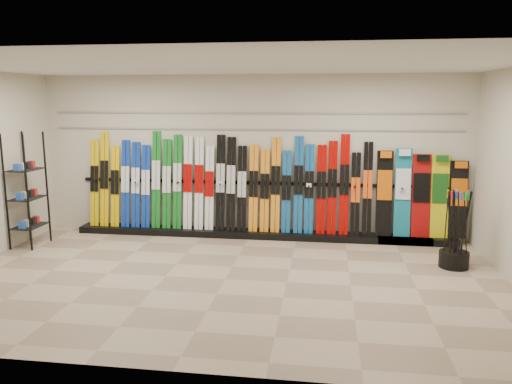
# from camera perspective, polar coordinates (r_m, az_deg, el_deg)

# --- Properties ---
(floor) EXTENTS (8.00, 8.00, 0.00)m
(floor) POSITION_cam_1_polar(r_m,az_deg,el_deg) (7.28, -3.55, -9.91)
(floor) COLOR gray
(floor) RESTS_ON ground
(back_wall) EXTENTS (8.00, 0.00, 8.00)m
(back_wall) POSITION_cam_1_polar(r_m,az_deg,el_deg) (9.35, -0.60, 4.11)
(back_wall) COLOR beige
(back_wall) RESTS_ON floor
(ceiling) EXTENTS (8.00, 8.00, 0.00)m
(ceiling) POSITION_cam_1_polar(r_m,az_deg,el_deg) (6.84, -3.84, 14.35)
(ceiling) COLOR silver
(ceiling) RESTS_ON back_wall
(ski_rack_base) EXTENTS (8.00, 0.40, 0.12)m
(ski_rack_base) POSITION_cam_1_polar(r_m,az_deg,el_deg) (9.37, 0.58, -4.84)
(ski_rack_base) COLOR black
(ski_rack_base) RESTS_ON floor
(skis) EXTENTS (5.37, 0.27, 1.83)m
(skis) POSITION_cam_1_polar(r_m,az_deg,el_deg) (9.35, -3.54, 0.74)
(skis) COLOR #E5BC04
(skis) RESTS_ON ski_rack_base
(snowboards) EXTENTS (1.58, 0.24, 1.57)m
(snowboards) POSITION_cam_1_polar(r_m,az_deg,el_deg) (9.35, 18.32, -0.39)
(snowboards) COLOR black
(snowboards) RESTS_ON ski_rack_base
(accessory_rack) EXTENTS (0.40, 0.60, 1.99)m
(accessory_rack) POSITION_cam_1_polar(r_m,az_deg,el_deg) (9.54, -24.73, 0.22)
(accessory_rack) COLOR black
(accessory_rack) RESTS_ON floor
(pole_bin) EXTENTS (0.44, 0.44, 0.25)m
(pole_bin) POSITION_cam_1_polar(r_m,az_deg,el_deg) (8.30, 21.66, -7.16)
(pole_bin) COLOR black
(pole_bin) RESTS_ON floor
(ski_poles) EXTENTS (0.37, 0.38, 1.18)m
(ski_poles) POSITION_cam_1_polar(r_m,az_deg,el_deg) (8.15, 21.99, -3.96)
(ski_poles) COLOR black
(ski_poles) RESTS_ON pole_bin
(slatwall_rail_0) EXTENTS (7.60, 0.02, 0.03)m
(slatwall_rail_0) POSITION_cam_1_polar(r_m,az_deg,el_deg) (9.29, -0.62, 7.17)
(slatwall_rail_0) COLOR gray
(slatwall_rail_0) RESTS_ON back_wall
(slatwall_rail_1) EXTENTS (7.60, 0.02, 0.03)m
(slatwall_rail_1) POSITION_cam_1_polar(r_m,az_deg,el_deg) (9.27, -0.62, 9.02)
(slatwall_rail_1) COLOR gray
(slatwall_rail_1) RESTS_ON back_wall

